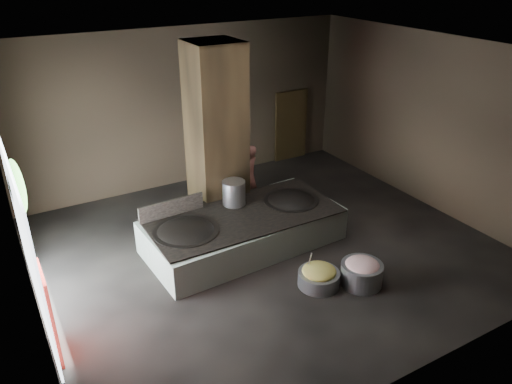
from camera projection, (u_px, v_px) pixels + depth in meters
floor at (266, 250)px, 11.74m from camera, size 10.00×9.00×0.10m
ceiling at (269, 50)px, 9.74m from camera, size 10.00×9.00×0.10m
back_wall at (185, 107)px, 14.29m from camera, size 10.00×0.10×4.50m
front_wall at (430, 262)px, 7.19m from camera, size 10.00×0.10×4.50m
left_wall at (13, 215)px, 8.47m from camera, size 0.10×9.00×4.50m
right_wall at (433, 123)px, 13.01m from camera, size 0.10×9.00×4.50m
pillar at (216, 136)px, 12.09m from camera, size 1.20×1.20×4.50m
hearth_platform at (244, 230)px, 11.68m from camera, size 4.60×2.37×0.78m
platform_cap at (243, 214)px, 11.49m from camera, size 4.40×2.11×0.03m
wok_left at (186, 234)px, 10.83m from camera, size 1.42×1.42×0.39m
wok_left_rim at (186, 231)px, 10.80m from camera, size 1.45×1.45×0.05m
wok_right at (291, 203)px, 12.17m from camera, size 1.32×1.32×0.37m
wok_right_rim at (291, 200)px, 12.14m from camera, size 1.35×1.35×0.05m
stock_pot at (234, 193)px, 11.81m from camera, size 0.55×0.55×0.59m
splash_guard at (172, 208)px, 11.33m from camera, size 1.57×0.14×0.39m
cook at (249, 176)px, 13.28m from camera, size 0.76×0.67×1.75m
veg_basin at (319, 279)px, 10.35m from camera, size 0.87×0.87×0.32m
veg_fill at (319, 271)px, 10.27m from camera, size 0.71×0.71×0.22m
ladle at (309, 261)px, 10.23m from camera, size 0.17×0.32×0.62m
meat_basin at (361, 274)px, 10.36m from camera, size 1.01×1.01×0.48m
meat_fill at (362, 266)px, 10.27m from camera, size 0.72×0.72×0.28m
doorway_near at (225, 139)px, 15.25m from camera, size 1.18×0.08×2.38m
doorway_near_glow at (232, 140)px, 15.36m from camera, size 0.74×0.04×1.75m
doorway_far at (291, 127)px, 16.33m from camera, size 1.18×0.08×2.38m
doorway_far_glow at (286, 127)px, 16.43m from camera, size 0.82×0.04×1.93m
left_opening at (26, 241)px, 8.96m from camera, size 0.04×4.20×3.10m
pavilion_sliver at (50, 314)px, 8.30m from camera, size 0.05×0.90×1.70m
tree_silhouette at (17, 187)px, 9.60m from camera, size 0.28×1.10×1.10m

